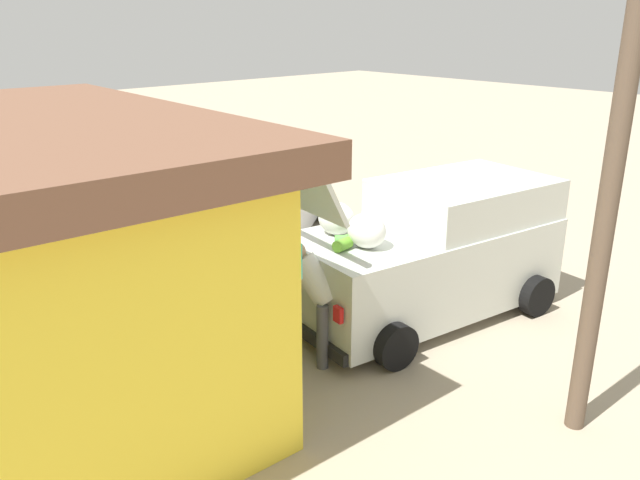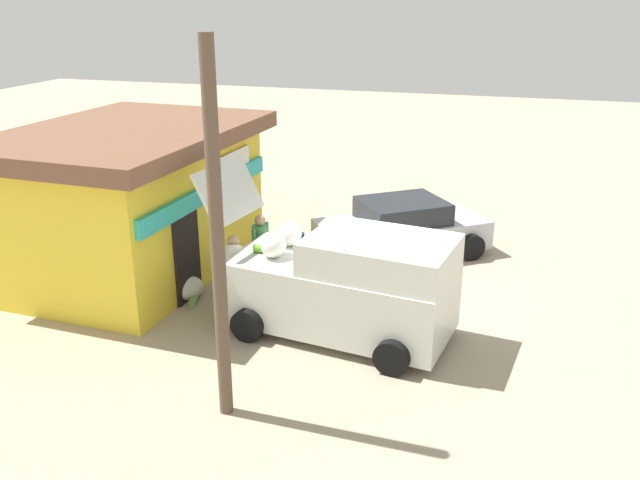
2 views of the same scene
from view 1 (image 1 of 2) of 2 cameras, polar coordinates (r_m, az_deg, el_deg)
The scene contains 9 objects.
ground_plane at distance 11.00m, azimuth 5.61°, elevation -3.29°, with size 60.00×60.00×0.00m, color tan.
storefront_bar at distance 7.70m, azimuth -25.70°, elevation -2.13°, with size 6.29×4.62×3.21m.
delivery_van at distance 9.51m, azimuth 9.74°, elevation -0.90°, with size 2.63×4.71×2.91m.
parked_sedan at distance 12.71m, azimuth -4.99°, elevation 2.82°, with size 3.79×4.20×1.31m.
vendor_standing at distance 9.03m, azimuth -6.00°, elevation -2.02°, with size 0.56×0.40×1.63m.
customer_bending at distance 8.07m, azimuth -0.35°, elevation -4.67°, with size 0.72×0.64×1.56m.
unloaded_banana_pile at distance 8.00m, azimuth -9.31°, elevation -10.93°, with size 0.91×0.91×0.47m.
paint_bucket at distance 11.31m, azimuth -13.72°, elevation -2.11°, with size 0.28×0.28×0.37m, color blue.
utility_pole at distance 6.72m, azimuth 24.39°, elevation 4.69°, with size 0.20×0.20×5.43m, color brown.
Camera 1 is at (-6.76, 7.59, 4.22)m, focal length 36.13 mm.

